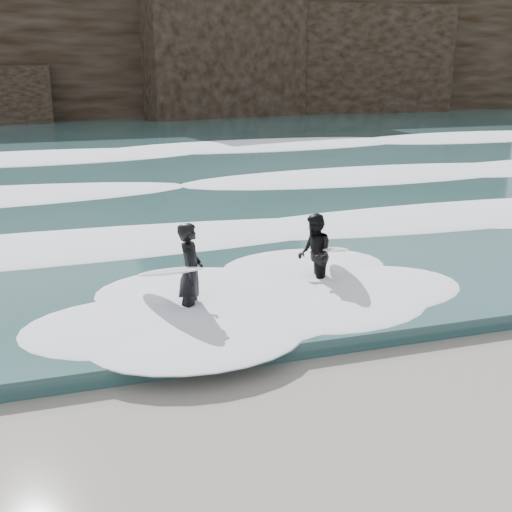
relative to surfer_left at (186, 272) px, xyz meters
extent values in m
plane|color=#8B603D|center=(1.05, -5.14, -0.92)|extent=(120.00, 120.00, 0.00)
cube|color=#244547|center=(1.05, 23.86, -0.77)|extent=(90.00, 52.00, 0.30)
cube|color=black|center=(1.05, 40.86, 4.08)|extent=(70.00, 9.00, 10.00)
ellipsoid|color=white|center=(1.05, 3.86, -0.52)|extent=(60.00, 3.20, 0.20)
ellipsoid|color=white|center=(1.05, 10.86, -0.50)|extent=(60.00, 4.00, 0.24)
ellipsoid|color=white|center=(1.05, 19.86, -0.47)|extent=(60.00, 4.80, 0.30)
imported|color=black|center=(0.08, -0.01, -0.01)|extent=(0.61, 0.76, 1.82)
ellipsoid|color=white|center=(-0.32, 0.04, 0.03)|extent=(1.29, 2.13, 0.74)
imported|color=black|center=(2.71, 0.63, -0.10)|extent=(0.77, 0.91, 1.63)
ellipsoid|color=silver|center=(3.13, 0.63, -0.04)|extent=(1.04, 1.98, 0.63)
camera|label=1|loc=(-2.03, -10.66, 3.67)|focal=45.00mm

